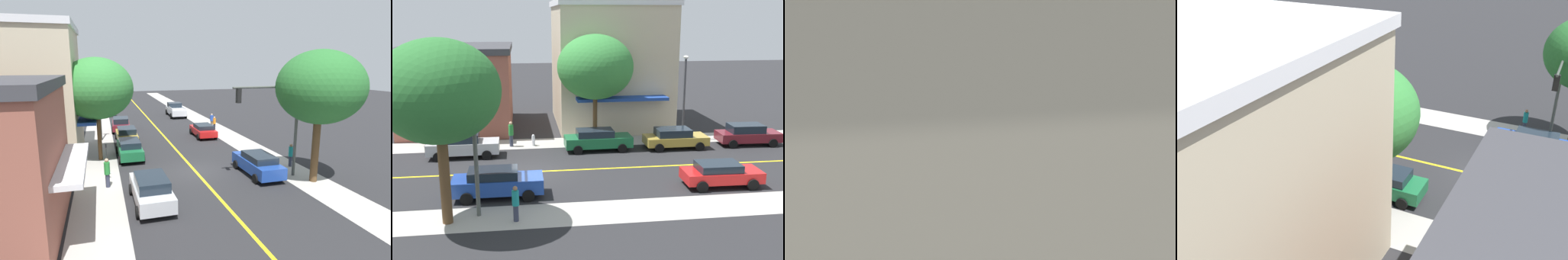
# 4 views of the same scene
# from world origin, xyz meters

# --- Properties ---
(ground_plane) EXTENTS (140.00, 140.00, 0.00)m
(ground_plane) POSITION_xyz_m (0.00, 0.00, 0.00)
(ground_plane) COLOR #262628
(sidewalk_left) EXTENTS (2.83, 126.00, 0.01)m
(sidewalk_left) POSITION_xyz_m (-6.67, 0.00, 0.00)
(sidewalk_left) COLOR #ADA8A0
(sidewalk_left) RESTS_ON ground
(sidewalk_right) EXTENTS (2.83, 126.00, 0.01)m
(sidewalk_right) POSITION_xyz_m (6.67, 0.00, 0.00)
(sidewalk_right) COLOR #ADA8A0
(sidewalk_right) RESTS_ON ground
(road_centerline_stripe) EXTENTS (0.20, 126.00, 0.00)m
(road_centerline_stripe) POSITION_xyz_m (0.00, 0.00, 0.00)
(road_centerline_stripe) COLOR yellow
(road_centerline_stripe) RESTS_ON ground
(corner_shop_building) EXTENTS (12.05, 9.60, 10.65)m
(corner_shop_building) POSITION_xyz_m (-13.28, 7.12, 5.34)
(corner_shop_building) COLOR beige
(corner_shop_building) RESTS_ON ground
(street_tree_left_near) EXTENTS (5.44, 5.44, 8.47)m
(street_tree_left_near) POSITION_xyz_m (6.89, -4.11, 6.13)
(street_tree_left_near) COLOR brown
(street_tree_left_near) RESTS_ON ground
(street_tree_right_corner) EXTENTS (5.62, 5.62, 8.10)m
(street_tree_right_corner) POSITION_xyz_m (-6.50, 4.87, 5.70)
(street_tree_right_corner) COLOR brown
(street_tree_right_corner) RESTS_ON ground
(street_tree_left_far) EXTENTS (3.91, 3.91, 7.05)m
(street_tree_left_far) POSITION_xyz_m (-6.42, 25.19, 5.36)
(street_tree_left_far) COLOR brown
(street_tree_left_far) RESTS_ON ground
(fire_hydrant) EXTENTS (0.44, 0.24, 0.86)m
(fire_hydrant) POSITION_xyz_m (-6.08, 0.20, 0.42)
(fire_hydrant) COLOR silver
(fire_hydrant) RESTS_ON ground
(parking_meter) EXTENTS (0.12, 0.18, 1.29)m
(parking_meter) POSITION_xyz_m (-6.06, 4.68, 0.85)
(parking_meter) COLOR #4C4C51
(parking_meter) RESTS_ON ground
(traffic_light_mast) EXTENTS (4.75, 0.32, 6.54)m
(traffic_light_mast) POSITION_xyz_m (4.86, -2.75, 4.36)
(traffic_light_mast) COLOR #474C47
(traffic_light_mast) RESTS_ON ground
(street_lamp) EXTENTS (0.70, 0.36, 6.48)m
(street_lamp) POSITION_xyz_m (-6.38, 11.73, 4.00)
(street_lamp) COLOR #38383D
(street_lamp) RESTS_ON ground
(red_sedan_right_curb) EXTENTS (2.15, 4.39, 1.35)m
(red_sedan_right_curb) POSITION_xyz_m (3.92, 10.41, 0.73)
(red_sedan_right_curb) COLOR red
(red_sedan_right_curb) RESTS_ON ground
(green_sedan_left_curb) EXTENTS (2.05, 4.76, 1.53)m
(green_sedan_left_curb) POSITION_xyz_m (-4.21, 4.69, 0.81)
(green_sedan_left_curb) COLOR #196638
(green_sedan_left_curb) RESTS_ON ground
(silver_sedan_left_curb) EXTENTS (2.13, 4.78, 1.64)m
(silver_sedan_left_curb) POSITION_xyz_m (-3.86, -4.61, 0.85)
(silver_sedan_left_curb) COLOR #B7BABF
(silver_sedan_left_curb) RESTS_ON ground
(maroon_sedan_left_curb) EXTENTS (2.24, 4.64, 1.56)m
(maroon_sedan_left_curb) POSITION_xyz_m (-4.19, 15.97, 0.81)
(maroon_sedan_left_curb) COLOR maroon
(maroon_sedan_left_curb) RESTS_ON ground
(gold_sedan_left_curb) EXTENTS (2.12, 4.50, 1.47)m
(gold_sedan_left_curb) POSITION_xyz_m (-3.99, 10.32, 0.77)
(gold_sedan_left_curb) COLOR #B29338
(gold_sedan_left_curb) RESTS_ON ground
(blue_sedan_right_curb) EXTENTS (2.03, 4.72, 1.54)m
(blue_sedan_right_curb) POSITION_xyz_m (3.93, -1.96, 0.82)
(blue_sedan_right_curb) COLOR #1E429E
(blue_sedan_right_curb) RESTS_ON ground
(white_pickup_truck) EXTENTS (2.50, 5.81, 1.89)m
(white_pickup_truck) POSITION_xyz_m (4.18, 24.47, 0.94)
(white_pickup_truck) COLOR silver
(white_pickup_truck) RESTS_ON ground
(pedestrian_teal_shirt) EXTENTS (0.33, 0.33, 1.73)m
(pedestrian_teal_shirt) POSITION_xyz_m (7.16, -0.97, 0.92)
(pedestrian_teal_shirt) COLOR #33384C
(pedestrian_teal_shirt) RESTS_ON ground
(pedestrian_orange_shirt) EXTENTS (0.34, 0.34, 1.57)m
(pedestrian_orange_shirt) POSITION_xyz_m (6.28, 13.47, 0.82)
(pedestrian_orange_shirt) COLOR black
(pedestrian_orange_shirt) RESTS_ON ground
(pedestrian_green_shirt) EXTENTS (0.36, 0.36, 1.87)m
(pedestrian_green_shirt) POSITION_xyz_m (-6.10, -1.41, 0.99)
(pedestrian_green_shirt) COLOR #33384C
(pedestrian_green_shirt) RESTS_ON ground
(pedestrian_blue_shirt) EXTENTS (0.40, 0.40, 1.62)m
(pedestrian_blue_shirt) POSITION_xyz_m (6.57, 15.26, 0.84)
(pedestrian_blue_shirt) COLOR brown
(pedestrian_blue_shirt) RESTS_ON ground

